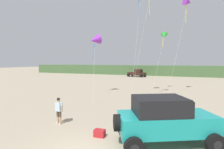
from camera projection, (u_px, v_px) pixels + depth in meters
name	position (u px, v px, depth m)	size (l,w,h in m)	color
dune_ridge	(167.00, 70.00, 52.08)	(90.00, 7.50, 2.82)	#426038
jeep	(165.00, 119.00, 8.42)	(4.99, 4.12, 2.26)	teal
person_watching	(59.00, 109.00, 11.23)	(0.62, 0.35, 1.67)	tan
cooler_box	(100.00, 133.00, 9.34)	(0.56, 0.36, 0.38)	#B21E23
distant_pickup	(137.00, 73.00, 46.98)	(4.91, 3.31, 1.98)	black
kite_white_parafoil	(164.00, 36.00, 23.58)	(1.23, 5.92, 7.81)	green
kite_red_delta	(188.00, 2.00, 20.63)	(2.31, 4.80, 11.36)	purple
kite_green_box	(95.00, 40.00, 20.87)	(3.83, 6.62, 7.22)	purple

